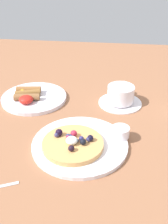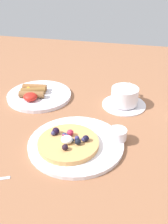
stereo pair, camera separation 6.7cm
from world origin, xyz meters
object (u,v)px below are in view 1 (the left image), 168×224
at_px(coffee_cup, 121,94).
at_px(breakfast_plate, 34,98).
at_px(pancake_plate, 80,144).
at_px(syrup_ramekin, 120,132).
at_px(coffee_saucer, 120,102).

bearing_deg(coffee_cup, breakfast_plate, -178.54).
bearing_deg(pancake_plate, coffee_cup, 66.50).
distance_m(pancake_plate, breakfast_plate, 0.30).
distance_m(breakfast_plate, coffee_cup, 0.30).
xyz_separation_m(pancake_plate, coffee_cup, (0.10, 0.24, 0.03)).
distance_m(syrup_ramekin, coffee_cup, 0.20).
relative_size(coffee_saucer, coffee_cup, 1.23).
relative_size(breakfast_plate, coffee_saucer, 1.53).
bearing_deg(coffee_cup, pancake_plate, -113.50).
xyz_separation_m(syrup_ramekin, coffee_saucer, (-0.00, 0.20, -0.02)).
xyz_separation_m(breakfast_plate, coffee_cup, (0.29, 0.01, 0.03)).
xyz_separation_m(pancake_plate, breakfast_plate, (-0.19, 0.23, 0.00)).
relative_size(pancake_plate, syrup_ramekin, 5.25).
distance_m(pancake_plate, coffee_saucer, 0.26).
distance_m(coffee_saucer, coffee_cup, 0.03).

